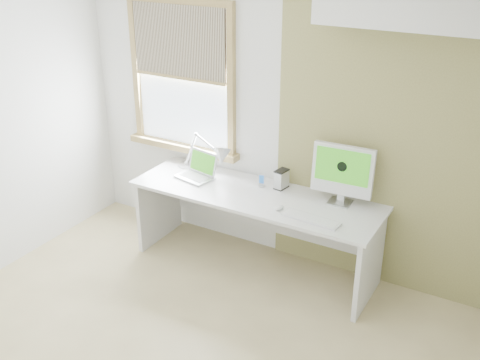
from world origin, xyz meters
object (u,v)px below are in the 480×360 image
Objects in this scene: desk at (258,211)px; external_drive at (281,179)px; imac at (343,171)px; laptop at (198,171)px; desk_lamp at (215,156)px.

desk is 0.35m from external_drive.
imac is at bearing 12.41° from desk.
imac reaches higher than laptop.
desk_lamp is 3.71× the size of external_drive.
laptop is at bearing -173.23° from imac.
desk_lamp reaches higher than desk.
imac is (0.55, -0.00, 0.19)m from external_drive.
desk_lamp is 0.66m from external_drive.
imac is (0.69, 0.15, 0.47)m from desk.
laptop is 0.78m from external_drive.
desk_lamp reaches higher than external_drive.
external_drive is 0.33× the size of imac.
laptop is at bearing -179.61° from desk.
desk is at bearing -167.59° from imac.
imac is at bearing 2.99° from desk_lamp.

